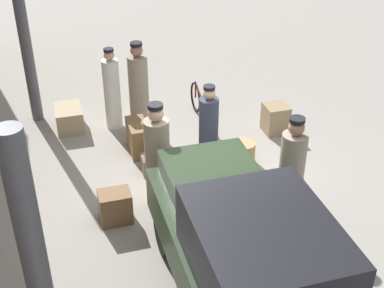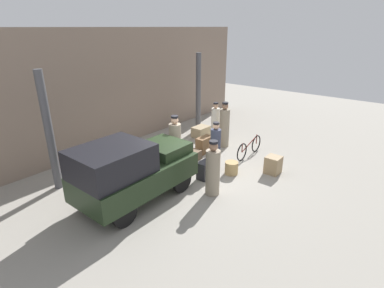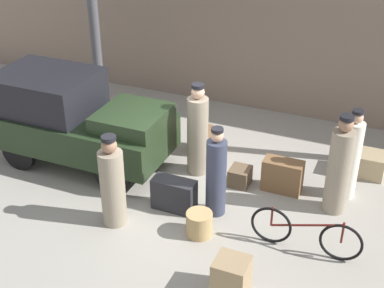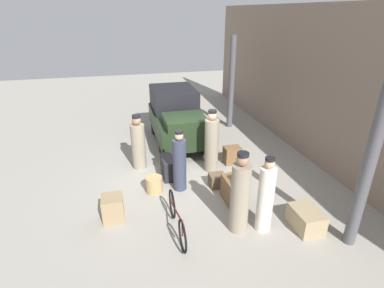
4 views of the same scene
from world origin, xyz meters
name	(u,v)px [view 2 (image 2 of 4)]	position (x,y,z in m)	size (l,w,h in m)	color
ground_plane	(193,174)	(0.00, 0.00, 0.00)	(30.00, 30.00, 0.00)	gray
station_building_facade	(110,90)	(0.00, 4.08, 2.25)	(16.00, 0.15, 4.50)	gray
canopy_pillar_left	(49,132)	(-3.21, 2.61, 1.74)	(0.23, 0.23, 3.49)	#4C4C51
canopy_pillar_right	(198,93)	(3.63, 2.61, 1.74)	(0.23, 0.23, 3.49)	#4C4C51
truck	(131,170)	(-2.28, 0.28, 0.95)	(3.38, 1.62, 1.78)	black
bicycle	(249,147)	(2.47, -0.70, 0.34)	(1.74, 0.04, 0.70)	black
wicker_basket	(231,168)	(0.82, -0.96, 0.21)	(0.43, 0.43, 0.42)	tan
porter_standing_middle	(215,148)	(0.84, -0.29, 0.75)	(0.34, 0.34, 1.63)	#33384C
conductor_in_dark_uniform	(224,127)	(2.71, 0.58, 0.83)	(0.40, 0.40, 1.81)	gray
porter_with_bicycle	(175,144)	(0.06, 0.81, 0.84)	(0.40, 0.40, 1.83)	gray
porter_lifting_near_truck	(215,124)	(2.82, 1.10, 0.79)	(0.33, 0.33, 1.70)	silver
porter_carrying_trunk	(213,171)	(-0.60, -1.20, 0.74)	(0.41, 0.41, 1.63)	gray
suitcase_small_leather	(194,155)	(0.96, 0.70, 0.17)	(0.37, 0.41, 0.34)	brown
trunk_wicker_pale	(207,169)	(0.15, -0.47, 0.29)	(0.75, 0.33, 0.58)	#232328
suitcase_black_upright	(201,132)	(3.03, 1.99, 0.23)	(0.74, 0.54, 0.45)	#9E8966
trunk_large_brown	(273,165)	(1.72, -1.99, 0.29)	(0.47, 0.46, 0.58)	#937A56
suitcase_tan_flat	(204,145)	(1.72, 0.82, 0.31)	(0.72, 0.35, 0.61)	brown
trunk_umber_medium	(155,156)	(-0.19, 1.56, 0.26)	(0.38, 0.50, 0.53)	brown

